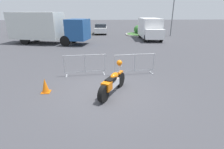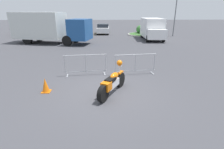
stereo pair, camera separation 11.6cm
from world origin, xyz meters
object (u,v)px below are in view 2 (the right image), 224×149
Objects in this scene: delivery_van at (152,28)px; parked_car_white at (103,29)px; motorcycle at (112,83)px; crowd_barrier_far at (135,64)px; box_truck at (47,27)px; parked_car_tan at (46,29)px; street_lamp at (176,5)px; parked_car_black at (26,29)px; crowd_barrier_near at (86,65)px; parked_car_yellow at (84,29)px; parked_car_red at (66,28)px; traffic_cone at (45,85)px; pedestrian at (59,32)px.

delivery_van reaches higher than parked_car_white.
crowd_barrier_far is (1.25, 2.15, 0.09)m from motorcycle.
parked_car_tan is (-2.65, 7.87, -0.93)m from box_truck.
street_lamp reaches higher than box_truck.
parked_car_black is 10.74m from parked_car_white.
motorcycle is 2.49m from crowd_barrier_near.
street_lamp is at bearing 128.12° from delivery_van.
parked_car_white reaches higher than parked_car_yellow.
box_truck is 1.85× the size of parked_car_red.
delivery_van is at bearing 71.82° from crowd_barrier_far.
parked_car_white is at bearing 87.53° from crowd_barrier_near.
crowd_barrier_near is 13.31m from delivery_van.
parked_car_white is (0.74, 17.22, 0.15)m from crowd_barrier_near.
delivery_van is at bearing 8.47° from motorcycle.
crowd_barrier_far is 20.00m from parked_car_tan.
parked_car_red is 5.39m from parked_car_white.
street_lamp is at bearing -107.31° from parked_car_white.
delivery_van is 15.69m from traffic_cone.
motorcycle is 0.39× the size of delivery_van.
parked_car_red is 1.07× the size of parked_car_yellow.
parked_car_black is (-11.25, 19.31, 0.25)m from motorcycle.
parked_car_red is (2.69, 0.28, 0.03)m from parked_car_tan.
street_lamp reaches higher than delivery_van.
traffic_cone is at bearing -154.41° from parked_car_black.
parked_car_white is (5.41, 7.67, -0.94)m from box_truck.
parked_car_red is 19.88m from traffic_cone.
parked_car_red is at bearing 99.26° from traffic_cone.
traffic_cone is (-7.77, -13.59, -0.95)m from delivery_van.
pedestrian reaches higher than parked_car_black.
traffic_cone is (-3.94, -1.91, -0.26)m from crowd_barrier_far.
pedestrian is at bearing 141.13° from parked_car_white.
parked_car_white is at bearing -90.04° from parked_car_tan.
delivery_van is at bearing -117.35° from parked_car_red.
traffic_cone is at bearing -46.26° from pedestrian.
motorcycle is 14.76m from delivery_van.
crowd_barrier_near is 0.37× the size of street_lamp.
street_lamp is at bearing -103.43° from parked_car_yellow.
traffic_cone is (-1.43, -1.91, -0.26)m from crowd_barrier_near.
crowd_barrier_far is at bearing -164.14° from parked_car_yellow.
box_truck reaches higher than traffic_cone.
pedestrian is (-10.46, -0.20, -0.32)m from delivery_van.
parked_car_yellow is at bearing -87.93° from parked_car_black.
street_lamp is (13.88, 2.68, 2.79)m from pedestrian.
box_truck is 1.93× the size of parked_car_tan.
parked_car_red is at bearing 104.49° from box_truck.
parked_car_red reaches higher than parked_car_yellow.
delivery_van is at bearing -122.56° from parked_car_yellow.
crowd_barrier_far is at bearing 25.92° from traffic_cone.
traffic_cone is 0.10× the size of street_lamp.
traffic_cone is (3.23, -11.46, -1.35)m from box_truck.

